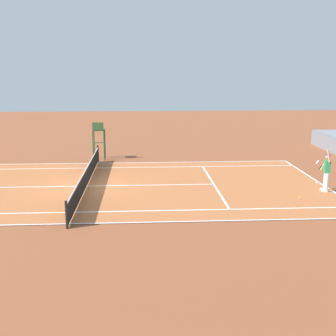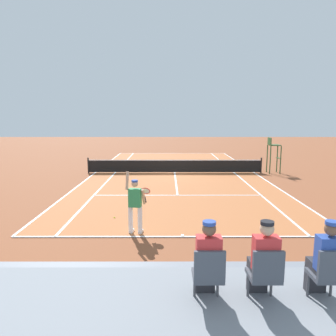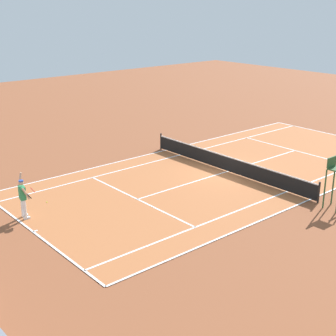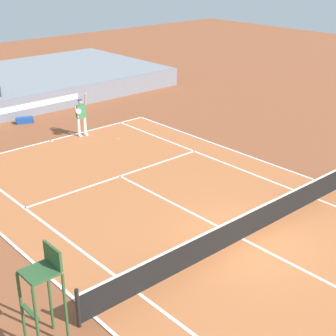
{
  "view_description": "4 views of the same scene",
  "coord_description": "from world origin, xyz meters",
  "views": [
    {
      "loc": [
        21.4,
        2.81,
        5.74
      ],
      "look_at": [
        0.47,
        4.04,
        1.0
      ],
      "focal_mm": 46.95,
      "sensor_mm": 36.0,
      "label": 1
    },
    {
      "loc": [
        0.49,
        21.68,
        3.83
      ],
      "look_at": [
        0.47,
        4.04,
        1.0
      ],
      "focal_mm": 34.18,
      "sensor_mm": 36.0,
      "label": 2
    },
    {
      "loc": [
        -17.82,
        19.58,
        9.18
      ],
      "look_at": [
        0.47,
        4.04,
        1.0
      ],
      "focal_mm": 52.22,
      "sensor_mm": 36.0,
      "label": 3
    },
    {
      "loc": [
        -10.73,
        -8.6,
        8.24
      ],
      "look_at": [
        0.47,
        4.04,
        1.0
      ],
      "focal_mm": 54.19,
      "sensor_mm": 36.0,
      "label": 4
    }
  ],
  "objects": [
    {
      "name": "ground_plane",
      "position": [
        0.0,
        0.0,
        0.0
      ],
      "size": [
        80.0,
        80.0,
        0.0
      ],
      "primitive_type": "plane",
      "color": "brown"
    },
    {
      "name": "tennis_ball",
      "position": [
        2.52,
        9.96,
        0.03
      ],
      "size": [
        0.07,
        0.07,
        0.07
      ],
      "primitive_type": "sphere",
      "color": "#D1E533",
      "rests_on": "ground"
    },
    {
      "name": "net",
      "position": [
        0.0,
        0.0,
        0.52
      ],
      "size": [
        11.98,
        0.1,
        1.07
      ],
      "color": "black",
      "rests_on": "ground"
    },
    {
      "name": "umpire_chair",
      "position": [
        -6.72,
        0.0,
        1.56
      ],
      "size": [
        0.77,
        0.77,
        2.44
      ],
      "color": "#2D562D",
      "rests_on": "ground"
    },
    {
      "name": "court",
      "position": [
        0.0,
        0.0,
        0.01
      ],
      "size": [
        11.08,
        23.88,
        0.03
      ],
      "color": "#B76638",
      "rests_on": "ground"
    },
    {
      "name": "tennis_player",
      "position": [
        1.55,
        11.53,
        0.99
      ],
      "size": [
        0.81,
        0.62,
        2.08
      ],
      "color": "white",
      "rests_on": "ground"
    }
  ]
}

